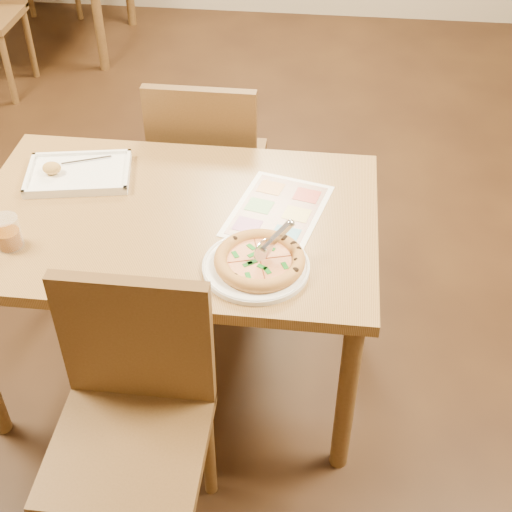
# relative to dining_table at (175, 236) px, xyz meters

# --- Properties ---
(room) EXTENTS (7.00, 7.00, 7.00)m
(room) POSITION_rel_dining_table_xyz_m (0.00, 0.00, 0.72)
(room) COLOR black
(room) RESTS_ON ground
(dining_table) EXTENTS (1.30, 0.85, 0.72)m
(dining_table) POSITION_rel_dining_table_xyz_m (0.00, 0.00, 0.00)
(dining_table) COLOR olive
(dining_table) RESTS_ON ground
(chair_near) EXTENTS (0.42, 0.42, 0.47)m
(chair_near) POSITION_rel_dining_table_xyz_m (0.00, -0.60, -0.07)
(chair_near) COLOR brown
(chair_near) RESTS_ON ground
(chair_far) EXTENTS (0.42, 0.42, 0.47)m
(chair_far) POSITION_rel_dining_table_xyz_m (-0.00, 0.60, -0.07)
(chair_far) COLOR brown
(chair_far) RESTS_ON ground
(plate) EXTENTS (0.41, 0.41, 0.02)m
(plate) POSITION_rel_dining_table_xyz_m (0.29, -0.23, 0.09)
(plate) COLOR white
(plate) RESTS_ON dining_table
(pizza) EXTENTS (0.27, 0.27, 0.04)m
(pizza) POSITION_rel_dining_table_xyz_m (0.30, -0.22, 0.12)
(pizza) COLOR #D39248
(pizza) RESTS_ON plate
(pizza_cutter) EXTENTS (0.10, 0.12, 0.08)m
(pizza_cutter) POSITION_rel_dining_table_xyz_m (0.34, -0.20, 0.17)
(pizza_cutter) COLOR silver
(pizza_cutter) RESTS_ON pizza
(appetizer_tray) EXTENTS (0.38, 0.30, 0.06)m
(appetizer_tray) POSITION_rel_dining_table_xyz_m (-0.37, 0.17, 0.10)
(appetizer_tray) COLOR white
(appetizer_tray) RESTS_ON dining_table
(glass_tumbler) EXTENTS (0.08, 0.08, 0.10)m
(glass_tumbler) POSITION_rel_dining_table_xyz_m (-0.46, -0.21, 0.13)
(glass_tumbler) COLOR #783B09
(glass_tumbler) RESTS_ON dining_table
(menu) EXTENTS (0.35, 0.43, 0.00)m
(menu) POSITION_rel_dining_table_xyz_m (0.33, 0.06, 0.09)
(menu) COLOR white
(menu) RESTS_ON dining_table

